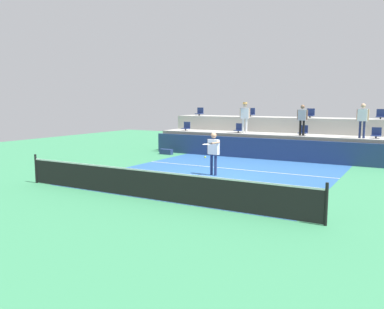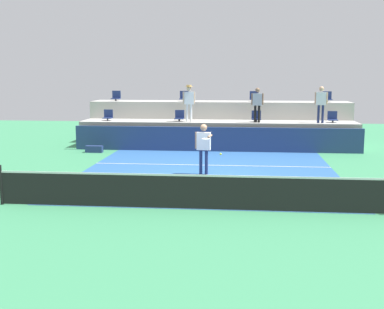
{
  "view_description": "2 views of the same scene",
  "coord_description": "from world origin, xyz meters",
  "views": [
    {
      "loc": [
        6.97,
        -13.73,
        3.0
      ],
      "look_at": [
        -0.01,
        -1.4,
        1.11
      ],
      "focal_mm": 37.03,
      "sensor_mm": 36.0,
      "label": 1
    },
    {
      "loc": [
        1.16,
        -16.42,
        3.42
      ],
      "look_at": [
        -0.37,
        -1.16,
        0.98
      ],
      "focal_mm": 46.8,
      "sensor_mm": 36.0,
      "label": 2
    }
  ],
  "objects": [
    {
      "name": "stadium_chair_lower_far_right",
      "position": [
        5.33,
        7.23,
        1.46
      ],
      "size": [
        0.44,
        0.4,
        0.52
      ],
      "color": "#2D2D33",
      "rests_on": "seating_tier_lower"
    },
    {
      "name": "spectator_with_hat",
      "position": [
        -1.32,
        6.85,
        2.31
      ],
      "size": [
        0.59,
        0.46,
        1.72
      ],
      "color": "white",
      "rests_on": "seating_tier_lower"
    },
    {
      "name": "stadium_chair_lower_far_left",
      "position": [
        -5.31,
        7.23,
        1.46
      ],
      "size": [
        0.44,
        0.4,
        0.52
      ],
      "color": "#2D2D33",
      "rests_on": "seating_tier_lower"
    },
    {
      "name": "stadium_chair_lower_right",
      "position": [
        1.82,
        7.23,
        1.46
      ],
      "size": [
        0.44,
        0.4,
        0.52
      ],
      "color": "#2D2D33",
      "rests_on": "seating_tier_lower"
    },
    {
      "name": "stadium_chair_lower_left",
      "position": [
        -1.82,
        7.23,
        1.46
      ],
      "size": [
        0.44,
        0.4,
        0.52
      ],
      "color": "#2D2D33",
      "rests_on": "seating_tier_lower"
    },
    {
      "name": "tennis_player",
      "position": [
        -0.15,
        0.59,
        1.08
      ],
      "size": [
        0.61,
        1.26,
        1.76
      ],
      "color": "navy",
      "rests_on": "ground_plane"
    },
    {
      "name": "stadium_chair_upper_left",
      "position": [
        -1.81,
        9.03,
        2.31
      ],
      "size": [
        0.44,
        0.4,
        0.52
      ],
      "color": "#2D2D33",
      "rests_on": "seating_tier_upper"
    },
    {
      "name": "seating_tier_upper",
      "position": [
        0.0,
        9.1,
        1.05
      ],
      "size": [
        13.0,
        1.8,
        2.1
      ],
      "primitive_type": "cube",
      "color": "#ADAAA3",
      "rests_on": "ground_plane"
    },
    {
      "name": "equipment_bag",
      "position": [
        -5.4,
        5.1,
        0.15
      ],
      "size": [
        0.76,
        0.28,
        0.3
      ],
      "primitive_type": "cube",
      "color": "navy",
      "rests_on": "ground_plane"
    },
    {
      "name": "sponsor_backboard",
      "position": [
        0.0,
        6.0,
        0.55
      ],
      "size": [
        13.0,
        0.16,
        1.1
      ],
      "primitive_type": "cube",
      "color": "navy",
      "rests_on": "ground_plane"
    },
    {
      "name": "stadium_chair_upper_right",
      "position": [
        1.74,
        9.03,
        2.31
      ],
      "size": [
        0.44,
        0.4,
        0.52
      ],
      "color": "#2D2D33",
      "rests_on": "seating_tier_upper"
    },
    {
      "name": "spectator_in_white",
      "position": [
        1.84,
        6.85,
        2.2
      ],
      "size": [
        0.57,
        0.24,
        1.6
      ],
      "color": "black",
      "rests_on": "seating_tier_lower"
    },
    {
      "name": "seating_tier_lower",
      "position": [
        0.0,
        7.3,
        0.62
      ],
      "size": [
        13.0,
        1.8,
        1.25
      ],
      "primitive_type": "cube",
      "color": "#ADAAA3",
      "rests_on": "ground_plane"
    },
    {
      "name": "ground_plane",
      "position": [
        0.0,
        0.0,
        0.0
      ],
      "size": [
        40.0,
        40.0,
        0.0
      ],
      "primitive_type": "plane",
      "color": "#388456"
    },
    {
      "name": "tennis_ball",
      "position": [
        0.53,
        -1.41,
        1.05
      ],
      "size": [
        0.07,
        0.07,
        0.07
      ],
      "color": "#CCE033"
    },
    {
      "name": "spectator_leaning_on_rail",
      "position": [
        4.72,
        6.85,
        2.25
      ],
      "size": [
        0.59,
        0.26,
        1.67
      ],
      "color": "navy",
      "rests_on": "seating_tier_lower"
    },
    {
      "name": "stadium_chair_upper_far_left",
      "position": [
        -5.35,
        9.03,
        2.31
      ],
      "size": [
        0.44,
        0.4,
        0.52
      ],
      "color": "#2D2D33",
      "rests_on": "seating_tier_upper"
    },
    {
      "name": "court_service_line",
      "position": [
        0.0,
        2.4,
        0.01
      ],
      "size": [
        9.0,
        0.06,
        0.0
      ],
      "primitive_type": "cube",
      "color": "white",
      "rests_on": "ground_plane"
    },
    {
      "name": "court_inner_paint",
      "position": [
        0.0,
        1.0,
        0.0
      ],
      "size": [
        9.0,
        10.0,
        0.01
      ],
      "primitive_type": "cube",
      "color": "#285693",
      "rests_on": "ground_plane"
    },
    {
      "name": "stadium_chair_upper_far_right",
      "position": [
        5.34,
        9.03,
        2.31
      ],
      "size": [
        0.44,
        0.4,
        0.52
      ],
      "color": "#2D2D33",
      "rests_on": "seating_tier_upper"
    },
    {
      "name": "tennis_net",
      "position": [
        0.0,
        -4.0,
        0.5
      ],
      "size": [
        10.48,
        0.08,
        1.07
      ],
      "color": "black",
      "rests_on": "ground_plane"
    }
  ]
}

